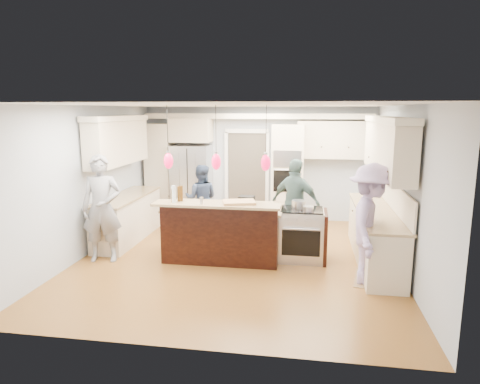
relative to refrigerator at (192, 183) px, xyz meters
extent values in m
plane|color=#A36C2C|center=(1.55, -2.64, -0.90)|extent=(6.00, 6.00, 0.00)
cube|color=#B2BCC6|center=(1.55, 0.36, 0.45)|extent=(5.50, 0.04, 2.70)
cube|color=#B2BCC6|center=(1.55, -5.64, 0.45)|extent=(5.50, 0.04, 2.70)
cube|color=#B2BCC6|center=(-1.20, -2.64, 0.45)|extent=(0.04, 6.00, 2.70)
cube|color=#B2BCC6|center=(4.30, -2.64, 0.45)|extent=(0.04, 6.00, 2.70)
cube|color=white|center=(1.55, -2.64, 1.80)|extent=(5.50, 6.00, 0.04)
cube|color=#B7B7BC|center=(0.00, 0.00, 0.00)|extent=(0.90, 0.70, 1.80)
cube|color=beige|center=(2.30, 0.03, 0.25)|extent=(0.72, 0.64, 2.30)
cube|color=black|center=(2.30, -0.30, 0.65)|extent=(0.60, 0.02, 0.35)
cube|color=black|center=(2.30, -0.30, 0.15)|extent=(0.60, 0.02, 0.50)
cylinder|color=#B7B7BC|center=(2.30, -0.33, 0.40)|extent=(0.55, 0.02, 0.02)
cube|color=beige|center=(-0.80, 0.06, 0.25)|extent=(0.60, 0.58, 2.30)
cube|color=beige|center=(0.00, 0.06, 1.25)|extent=(0.95, 0.58, 0.55)
cube|color=beige|center=(3.35, 0.18, 1.05)|extent=(1.70, 0.35, 0.85)
cube|color=beige|center=(1.55, 0.16, 1.58)|extent=(5.30, 0.38, 0.12)
cube|color=#4C443A|center=(1.30, 0.35, 0.15)|extent=(0.90, 0.06, 2.10)
cube|color=white|center=(1.30, 0.31, 1.23)|extent=(1.04, 0.06, 0.10)
cube|color=beige|center=(3.95, -2.34, -0.46)|extent=(0.60, 3.00, 0.88)
cube|color=#CDB380|center=(3.95, -2.34, 0.00)|extent=(0.64, 3.05, 0.04)
cube|color=beige|center=(4.07, -2.34, 1.08)|extent=(0.35, 3.00, 0.85)
cube|color=beige|center=(4.06, -2.34, 1.56)|extent=(0.37, 3.10, 0.10)
cube|color=beige|center=(-0.85, -1.84, -0.46)|extent=(0.60, 2.20, 0.88)
cube|color=#CDB380|center=(-0.85, -1.84, 0.00)|extent=(0.64, 2.25, 0.04)
cube|color=beige|center=(-0.97, -1.84, 1.08)|extent=(0.35, 2.20, 0.85)
cube|color=beige|center=(-0.96, -1.84, 1.56)|extent=(0.37, 2.30, 0.10)
cube|color=black|center=(1.30, -2.49, -0.46)|extent=(2.00, 1.00, 0.88)
cube|color=#CDB380|center=(1.30, -2.49, 0.00)|extent=(2.10, 1.10, 0.04)
cube|color=black|center=(1.30, -3.05, -0.36)|extent=(2.00, 0.12, 1.08)
cube|color=#CDB380|center=(1.30, -3.19, 0.20)|extent=(2.10, 0.42, 0.04)
cube|color=black|center=(1.66, -2.22, 0.09)|extent=(0.29, 0.25, 0.15)
cube|color=#B7B7BC|center=(2.68, -2.49, -0.45)|extent=(0.76, 0.66, 0.90)
cube|color=black|center=(2.68, -2.83, -0.50)|extent=(0.65, 0.01, 0.45)
cube|color=black|center=(2.68, -2.49, 0.01)|extent=(0.72, 0.59, 0.02)
cube|color=black|center=(3.09, -2.49, -0.46)|extent=(0.06, 0.71, 0.88)
cylinder|color=black|center=(0.50, -3.15, 1.43)|extent=(0.01, 0.01, 0.75)
ellipsoid|color=#EC0D43|center=(0.50, -3.15, 0.90)|extent=(0.15, 0.15, 0.26)
cylinder|color=black|center=(1.30, -3.15, 1.43)|extent=(0.01, 0.01, 0.75)
ellipsoid|color=#EC0D43|center=(1.30, -3.15, 0.90)|extent=(0.15, 0.15, 0.26)
cylinder|color=black|center=(2.10, -3.15, 1.43)|extent=(0.01, 0.01, 0.75)
ellipsoid|color=#EC0D43|center=(2.10, -3.15, 0.90)|extent=(0.15, 0.15, 0.26)
imported|color=gray|center=(-0.75, -3.09, 0.04)|extent=(0.76, 0.58, 1.88)
imported|color=navy|center=(0.50, -1.04, -0.16)|extent=(0.75, 0.61, 1.47)
imported|color=#466360|center=(2.55, -1.79, -0.04)|extent=(1.09, 0.82, 1.72)
imported|color=#A892C4|center=(3.72, -3.39, 0.03)|extent=(0.93, 1.32, 1.85)
cube|color=#957451|center=(3.84, -3.24, -0.89)|extent=(0.70, 0.93, 0.01)
cylinder|color=silver|center=(0.59, -3.22, 0.36)|extent=(0.08, 0.08, 0.28)
cylinder|color=#482C0C|center=(0.68, -3.08, 0.35)|extent=(0.07, 0.07, 0.26)
cylinder|color=#482C0C|center=(0.56, -3.17, 0.33)|extent=(0.07, 0.07, 0.22)
cylinder|color=#482C0C|center=(0.65, -3.11, 0.35)|extent=(0.07, 0.07, 0.25)
cylinder|color=#B7B7BC|center=(1.07, -3.25, 0.28)|extent=(0.07, 0.07, 0.11)
cube|color=tan|center=(1.66, -3.11, 0.24)|extent=(0.59, 0.49, 0.04)
cylinder|color=#B7B7BC|center=(2.62, -2.44, 0.09)|extent=(0.24, 0.24, 0.14)
cylinder|color=#B7B7BC|center=(2.79, -2.65, 0.07)|extent=(0.18, 0.18, 0.09)
camera|label=1|loc=(2.76, -9.84, 1.72)|focal=32.00mm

